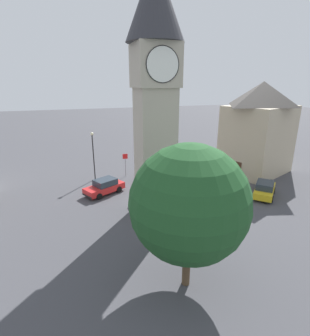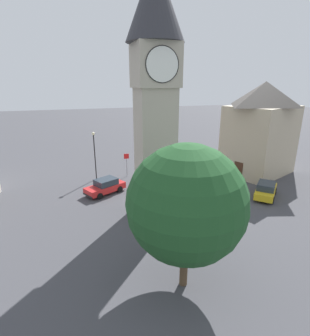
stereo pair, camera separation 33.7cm
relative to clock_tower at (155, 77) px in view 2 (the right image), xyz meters
name	(u,v)px [view 2 (the right image)]	position (x,y,z in m)	size (l,w,h in m)	color
ground_plane	(155,211)	(0.00, 0.00, -11.23)	(200.00, 200.00, 0.00)	#424247
clock_tower	(155,77)	(0.00, 0.00, 0.00)	(4.32, 4.32, 19.28)	gray
car_blue_kerb	(266,190)	(11.37, -0.56, -10.47)	(4.16, 4.06, 1.53)	gold
car_silver_kerb	(150,173)	(1.90, 7.83, -10.47)	(3.91, 4.27, 1.53)	red
car_red_corner	(105,186)	(-3.59, 5.34, -10.47)	(4.44, 3.38, 1.53)	red
pedestrian	(199,228)	(1.56, -5.26, -10.22)	(0.49, 0.37, 1.69)	#706656
tree	(186,204)	(-1.26, -8.91, -6.24)	(6.20, 6.20, 8.10)	brown
building_terrace_right	(261,128)	(15.44, 6.06, -5.63)	(10.04, 8.98, 11.01)	tan
lamp_post	(94,149)	(-4.02, 9.93, -7.56)	(0.36, 0.36, 5.58)	black
road_sign	(127,161)	(-0.37, 9.78, -9.33)	(0.60, 0.07, 2.80)	gray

